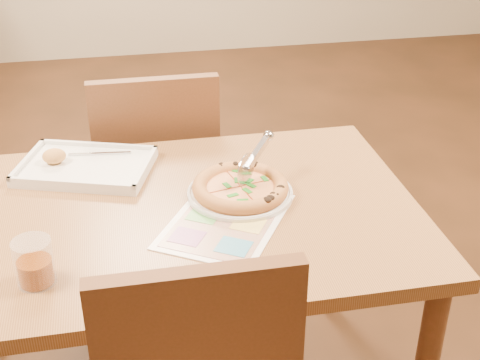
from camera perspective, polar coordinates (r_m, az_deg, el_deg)
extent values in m
cube|color=olive|center=(1.77, -5.79, -3.19)|extent=(1.30, 0.85, 0.04)
cylinder|color=brown|center=(2.38, 8.02, -4.45)|extent=(0.06, 0.06, 0.68)
cube|color=brown|center=(2.50, -7.18, 0.37)|extent=(0.42, 0.42, 0.04)
cube|color=brown|center=(2.23, -7.12, 3.15)|extent=(0.42, 0.04, 0.45)
cylinder|color=silver|center=(1.81, 0.00, -1.17)|extent=(0.29, 0.29, 0.02)
cylinder|color=#C47E43|center=(1.80, 0.03, -0.86)|extent=(0.25, 0.25, 0.01)
cylinder|color=#D6B674|center=(1.80, 0.03, -0.62)|extent=(0.21, 0.21, 0.01)
torus|color=#C47E43|center=(1.80, 0.03, -0.59)|extent=(0.26, 0.26, 0.04)
cylinder|color=silver|center=(1.79, 0.53, 0.95)|extent=(0.06, 0.07, 0.09)
cube|color=silver|center=(1.83, 1.51, 2.39)|extent=(0.10, 0.11, 0.06)
cube|color=silver|center=(1.99, -13.00, 1.02)|extent=(0.43, 0.36, 0.02)
cube|color=silver|center=(1.98, -13.05, 1.36)|extent=(0.18, 0.03, 0.00)
ellipsoid|color=#D38C4B|center=(2.01, -15.58, 1.98)|extent=(0.07, 0.06, 0.04)
cylinder|color=#773309|center=(1.55, -17.04, -7.44)|extent=(0.08, 0.08, 0.06)
cylinder|color=white|center=(1.54, -17.17, -6.72)|extent=(0.09, 0.09, 0.11)
cube|color=white|center=(1.71, -1.22, -3.47)|extent=(0.41, 0.45, 0.00)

